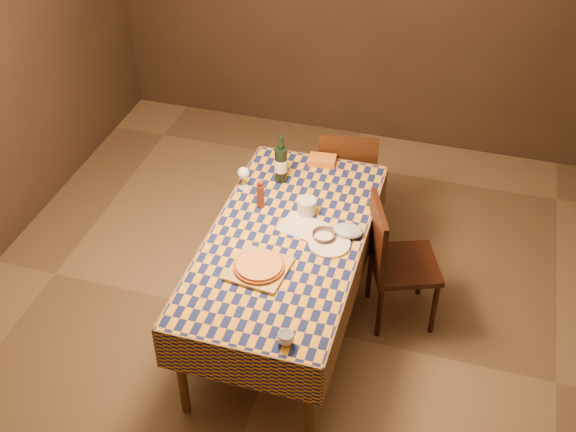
{
  "coord_description": "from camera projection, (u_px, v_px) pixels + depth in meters",
  "views": [
    {
      "loc": [
        0.95,
        -3.2,
        3.63
      ],
      "look_at": [
        0.0,
        0.05,
        0.9
      ],
      "focal_mm": 45.0,
      "sensor_mm": 36.0,
      "label": 1
    }
  ],
  "objects": [
    {
      "name": "flour_patch",
      "position": [
        303.0,
        227.0,
        4.47
      ],
      "size": [
        0.32,
        0.27,
        0.0
      ],
      "primitive_type": "cube",
      "rotation": [
        0.0,
        0.0,
        -0.22
      ],
      "color": "silver",
      "rests_on": "dining_table"
    },
    {
      "name": "tumbler",
      "position": [
        286.0,
        338.0,
        3.72
      ],
      "size": [
        0.09,
        0.09,
        0.07
      ],
      "primitive_type": "imported",
      "rotation": [
        0.0,
        0.0,
        0.04
      ],
      "color": "white",
      "rests_on": "dining_table"
    },
    {
      "name": "chair_right",
      "position": [
        393.0,
        257.0,
        4.62
      ],
      "size": [
        0.55,
        0.55,
        0.93
      ],
      "color": "black",
      "rests_on": "ground"
    },
    {
      "name": "dining_table",
      "position": [
        286.0,
        247.0,
        4.44
      ],
      "size": [
        0.94,
        1.84,
        0.77
      ],
      "color": "brown",
      "rests_on": "ground"
    },
    {
      "name": "pizza",
      "position": [
        259.0,
        266.0,
        4.14
      ],
      "size": [
        0.33,
        0.33,
        0.03
      ],
      "color": "brown",
      "rests_on": "cutting_board"
    },
    {
      "name": "pepper_mill",
      "position": [
        260.0,
        195.0,
        4.57
      ],
      "size": [
        0.05,
        0.05,
        0.2
      ],
      "color": "#501D12",
      "rests_on": "dining_table"
    },
    {
      "name": "white_plate",
      "position": [
        329.0,
        244.0,
        4.33
      ],
      "size": [
        0.26,
        0.26,
        0.01
      ],
      "primitive_type": "cylinder",
      "rotation": [
        0.0,
        0.0,
        0.01
      ],
      "color": "silver",
      "rests_on": "dining_table"
    },
    {
      "name": "room",
      "position": [
        286.0,
        159.0,
        4.03
      ],
      "size": [
        5.0,
        5.1,
        2.7
      ],
      "color": "brown",
      "rests_on": "ground"
    },
    {
      "name": "chair_far",
      "position": [
        348.0,
        176.0,
        5.32
      ],
      "size": [
        0.47,
        0.48,
        0.93
      ],
      "color": "black",
      "rests_on": "ground"
    },
    {
      "name": "wine_bottle",
      "position": [
        281.0,
        164.0,
        4.77
      ],
      "size": [
        0.1,
        0.1,
        0.35
      ],
      "color": "black",
      "rests_on": "dining_table"
    },
    {
      "name": "wine_glass",
      "position": [
        243.0,
        174.0,
        4.72
      ],
      "size": [
        0.08,
        0.08,
        0.16
      ],
      "color": "silver",
      "rests_on": "dining_table"
    },
    {
      "name": "takeout_container",
      "position": [
        322.0,
        160.0,
        5.0
      ],
      "size": [
        0.2,
        0.15,
        0.05
      ],
      "primitive_type": "cube",
      "rotation": [
        0.0,
        0.0,
        0.1
      ],
      "color": "#B56017",
      "rests_on": "dining_table"
    },
    {
      "name": "deli_tub",
      "position": [
        307.0,
        206.0,
        4.55
      ],
      "size": [
        0.14,
        0.14,
        0.1
      ],
      "primitive_type": "cylinder",
      "rotation": [
        0.0,
        0.0,
        0.21
      ],
      "color": "#B9BDC0",
      "rests_on": "dining_table"
    },
    {
      "name": "cutting_board",
      "position": [
        259.0,
        269.0,
        4.16
      ],
      "size": [
        0.35,
        0.35,
        0.02
      ],
      "primitive_type": "cube",
      "rotation": [
        0.0,
        0.0,
        -0.11
      ],
      "color": "#A1824B",
      "rests_on": "dining_table"
    },
    {
      "name": "bowl",
      "position": [
        324.0,
        236.0,
        4.37
      ],
      "size": [
        0.18,
        0.18,
        0.04
      ],
      "primitive_type": "imported",
      "rotation": [
        0.0,
        0.0,
        0.4
      ],
      "color": "#5E424F",
      "rests_on": "dining_table"
    },
    {
      "name": "flour_bag",
      "position": [
        348.0,
        231.0,
        4.4
      ],
      "size": [
        0.22,
        0.18,
        0.05
      ],
      "primitive_type": "ellipsoid",
      "rotation": [
        0.0,
        0.0,
        0.28
      ],
      "color": "#90A0B8",
      "rests_on": "dining_table"
    }
  ]
}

